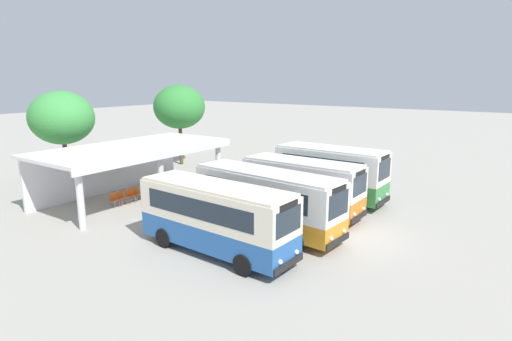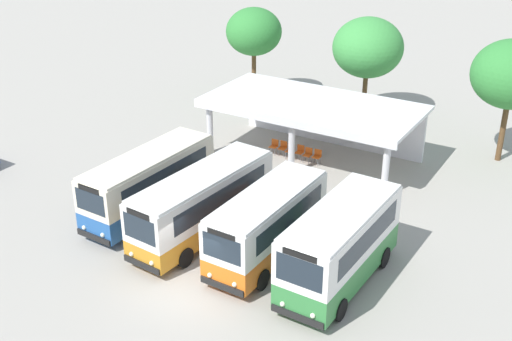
# 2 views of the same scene
# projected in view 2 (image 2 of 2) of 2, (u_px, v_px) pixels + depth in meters

# --- Properties ---
(ground_plane) EXTENTS (180.00, 180.00, 0.00)m
(ground_plane) POSITION_uv_depth(u_px,v_px,m) (192.00, 290.00, 26.27)
(ground_plane) COLOR #A39E93
(city_bus_nearest_orange) EXTENTS (2.46, 7.72, 3.13)m
(city_bus_nearest_orange) POSITION_uv_depth(u_px,v_px,m) (149.00, 181.00, 31.26)
(city_bus_nearest_orange) COLOR black
(city_bus_nearest_orange) RESTS_ON ground
(city_bus_second_in_row) EXTENTS (2.76, 8.19, 3.14)m
(city_bus_second_in_row) POSITION_uv_depth(u_px,v_px,m) (203.00, 202.00, 29.35)
(city_bus_second_in_row) COLOR black
(city_bus_second_in_row) RESTS_ON ground
(city_bus_middle_cream) EXTENTS (2.37, 6.95, 3.12)m
(city_bus_middle_cream) POSITION_uv_depth(u_px,v_px,m) (267.00, 223.00, 27.67)
(city_bus_middle_cream) COLOR black
(city_bus_middle_cream) RESTS_ON ground
(city_bus_fourth_amber) EXTENTS (2.57, 6.99, 3.39)m
(city_bus_fourth_amber) POSITION_uv_depth(u_px,v_px,m) (340.00, 244.00, 25.91)
(city_bus_fourth_amber) COLOR black
(city_bus_fourth_amber) RESTS_ON ground
(terminal_canopy) EXTENTS (12.11, 5.98, 3.40)m
(terminal_canopy) POSITION_uv_depth(u_px,v_px,m) (318.00, 111.00, 37.36)
(terminal_canopy) COLOR silver
(terminal_canopy) RESTS_ON ground
(waiting_chair_end_by_column) EXTENTS (0.45, 0.45, 0.86)m
(waiting_chair_end_by_column) POSITION_uv_depth(u_px,v_px,m) (274.00, 145.00, 38.30)
(waiting_chair_end_by_column) COLOR slate
(waiting_chair_end_by_column) RESTS_ON ground
(waiting_chair_second_from_end) EXTENTS (0.45, 0.45, 0.86)m
(waiting_chair_second_from_end) POSITION_uv_depth(u_px,v_px,m) (283.00, 147.00, 38.07)
(waiting_chair_second_from_end) COLOR slate
(waiting_chair_second_from_end) RESTS_ON ground
(waiting_chair_middle_seat) EXTENTS (0.45, 0.45, 0.86)m
(waiting_chair_middle_seat) POSITION_uv_depth(u_px,v_px,m) (290.00, 150.00, 37.72)
(waiting_chair_middle_seat) COLOR slate
(waiting_chair_middle_seat) RESTS_ON ground
(waiting_chair_fourth_seat) EXTENTS (0.45, 0.45, 0.86)m
(waiting_chair_fourth_seat) POSITION_uv_depth(u_px,v_px,m) (300.00, 151.00, 37.53)
(waiting_chair_fourth_seat) COLOR slate
(waiting_chair_fourth_seat) RESTS_ON ground
(waiting_chair_fifth_seat) EXTENTS (0.45, 0.45, 0.86)m
(waiting_chair_fifth_seat) POSITION_uv_depth(u_px,v_px,m) (308.00, 154.00, 37.19)
(waiting_chair_fifth_seat) COLOR slate
(waiting_chair_fifth_seat) RESTS_ON ground
(waiting_chair_far_end_seat) EXTENTS (0.45, 0.45, 0.86)m
(waiting_chair_far_end_seat) POSITION_uv_depth(u_px,v_px,m) (317.00, 155.00, 36.96)
(waiting_chair_far_end_seat) COLOR slate
(waiting_chair_far_end_seat) RESTS_ON ground
(roadside_tree_behind_canopy) EXTENTS (4.59, 4.59, 6.71)m
(roadside_tree_behind_canopy) POSITION_uv_depth(u_px,v_px,m) (368.00, 48.00, 42.02)
(roadside_tree_behind_canopy) COLOR brown
(roadside_tree_behind_canopy) RESTS_ON ground
(roadside_tree_east_of_canopy) EXTENTS (4.49, 4.49, 7.04)m
(roadside_tree_east_of_canopy) POSITION_uv_depth(u_px,v_px,m) (512.00, 74.00, 35.49)
(roadside_tree_east_of_canopy) COLOR brown
(roadside_tree_east_of_canopy) RESTS_ON ground
(roadside_tree_west_of_canopy) EXTENTS (3.92, 3.92, 6.56)m
(roadside_tree_west_of_canopy) POSITION_uv_depth(u_px,v_px,m) (254.00, 32.00, 45.40)
(roadside_tree_west_of_canopy) COLOR brown
(roadside_tree_west_of_canopy) RESTS_ON ground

